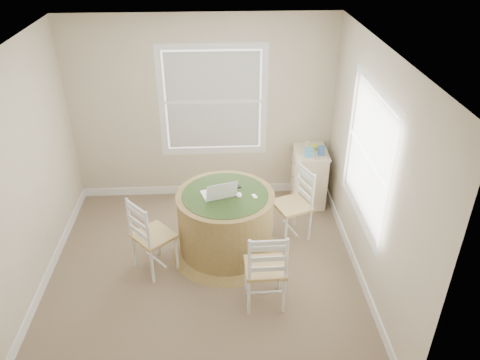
{
  "coord_description": "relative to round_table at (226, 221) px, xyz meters",
  "views": [
    {
      "loc": [
        0.21,
        -4.17,
        3.73
      ],
      "look_at": [
        0.44,
        0.45,
        1.0
      ],
      "focal_mm": 35.0,
      "sensor_mm": 36.0,
      "label": 1
    }
  ],
  "objects": [
    {
      "name": "box_blue",
      "position": [
        1.33,
        0.98,
        0.42
      ],
      "size": [
        0.08,
        0.08,
        0.12
      ],
      "primitive_type": "cube",
      "rotation": [
        0.0,
        0.0,
        -0.02
      ],
      "color": "#3861A9",
      "rests_on": "corner_chest"
    },
    {
      "name": "laptop",
      "position": [
        -0.07,
        -0.02,
        0.41
      ],
      "size": [
        0.44,
        0.41,
        0.25
      ],
      "rotation": [
        0.0,
        0.0,
        3.44
      ],
      "color": "white",
      "rests_on": "round_table"
    },
    {
      "name": "room",
      "position": [
        -0.1,
        -0.25,
        0.85
      ],
      "size": [
        3.64,
        3.64,
        2.64
      ],
      "color": "#857354",
      "rests_on": "ground"
    },
    {
      "name": "keys",
      "position": [
        0.16,
        0.15,
        0.38
      ],
      "size": [
        0.07,
        0.07,
        0.02
      ],
      "primitive_type": "cube",
      "rotation": [
        0.0,
        0.0,
        0.34
      ],
      "color": "black",
      "rests_on": "round_table"
    },
    {
      "name": "corner_chest",
      "position": [
        1.21,
        1.1,
        -0.05
      ],
      "size": [
        0.47,
        0.62,
        0.81
      ],
      "rotation": [
        0.0,
        0.0,
        -0.02
      ],
      "color": "#F6E4B8",
      "rests_on": "ground"
    },
    {
      "name": "chair_left",
      "position": [
        -0.83,
        -0.27,
        0.02
      ],
      "size": [
        0.58,
        0.58,
        0.95
      ],
      "primitive_type": null,
      "rotation": [
        0.0,
        0.0,
        2.29
      ],
      "color": "white",
      "rests_on": "ground"
    },
    {
      "name": "cup_cream",
      "position": [
        1.18,
        1.21,
        0.4
      ],
      "size": [
        0.07,
        0.07,
        0.09
      ],
      "primitive_type": "cylinder",
      "color": "beige",
      "rests_on": "corner_chest"
    },
    {
      "name": "phone",
      "position": [
        0.34,
        -0.06,
        0.38
      ],
      "size": [
        0.07,
        0.1,
        0.02
      ],
      "primitive_type": "cube",
      "rotation": [
        0.0,
        0.0,
        0.34
      ],
      "color": "#B7BABF",
      "rests_on": "round_table"
    },
    {
      "name": "box_yellow",
      "position": [
        1.27,
        1.14,
        0.39
      ],
      "size": [
        0.15,
        0.1,
        0.06
      ],
      "primitive_type": "cube",
      "rotation": [
        0.0,
        0.0,
        -0.02
      ],
      "color": "#CBDA4D",
      "rests_on": "corner_chest"
    },
    {
      "name": "chair_right",
      "position": [
        0.84,
        0.27,
        0.02
      ],
      "size": [
        0.52,
        0.54,
        0.95
      ],
      "primitive_type": null,
      "rotation": [
        0.0,
        0.0,
        -1.21
      ],
      "color": "white",
      "rests_on": "ground"
    },
    {
      "name": "tissue_box",
      "position": [
        1.15,
        0.95,
        0.41
      ],
      "size": [
        0.12,
        0.12,
        0.1
      ],
      "primitive_type": "cube",
      "rotation": [
        0.0,
        0.0,
        -0.02
      ],
      "color": "#539CBE",
      "rests_on": "corner_chest"
    },
    {
      "name": "mouse",
      "position": [
        0.16,
        -0.03,
        0.39
      ],
      "size": [
        0.1,
        0.12,
        0.04
      ],
      "primitive_type": "ellipsoid",
      "rotation": [
        0.0,
        0.0,
        0.34
      ],
      "color": "white",
      "rests_on": "round_table"
    },
    {
      "name": "chair_near",
      "position": [
        0.39,
        -0.87,
        0.02
      ],
      "size": [
        0.43,
        0.41,
        0.95
      ],
      "primitive_type": null,
      "rotation": [
        0.0,
        0.0,
        3.16
      ],
      "color": "white",
      "rests_on": "ground"
    },
    {
      "name": "round_table",
      "position": [
        0.0,
        0.0,
        0.0
      ],
      "size": [
        1.33,
        1.33,
        0.83
      ],
      "rotation": [
        0.0,
        0.0,
        0.34
      ],
      "color": "olive",
      "rests_on": "ground"
    }
  ]
}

